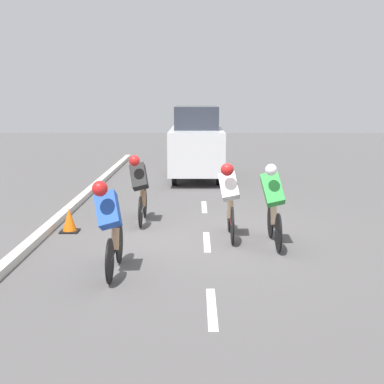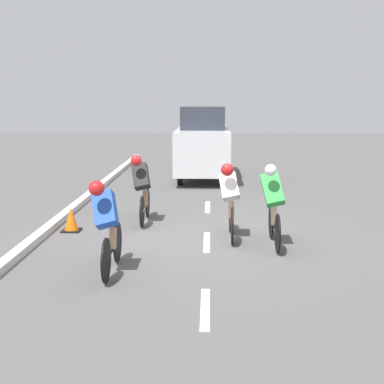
% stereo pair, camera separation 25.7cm
% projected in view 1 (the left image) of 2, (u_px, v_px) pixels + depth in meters
% --- Properties ---
extents(ground_plane, '(60.00, 60.00, 0.00)m').
position_uv_depth(ground_plane, '(206.00, 237.00, 10.34)').
color(ground_plane, '#565454').
extents(lane_stripe_near, '(0.12, 1.40, 0.01)m').
position_uv_depth(lane_stripe_near, '(212.00, 308.00, 6.88)').
color(lane_stripe_near, white).
rests_on(lane_stripe_near, ground).
extents(lane_stripe_mid, '(0.12, 1.40, 0.01)m').
position_uv_depth(lane_stripe_mid, '(207.00, 242.00, 10.03)').
color(lane_stripe_mid, white).
rests_on(lane_stripe_mid, ground).
extents(lane_stripe_far, '(0.12, 1.40, 0.01)m').
position_uv_depth(lane_stripe_far, '(204.00, 207.00, 13.18)').
color(lane_stripe_far, white).
rests_on(lane_stripe_far, ground).
extents(curb, '(0.20, 27.73, 0.14)m').
position_uv_depth(curb, '(37.00, 238.00, 10.04)').
color(curb, beige).
rests_on(curb, ground).
extents(cyclist_black, '(0.44, 1.64, 1.50)m').
position_uv_depth(cyclist_black, '(140.00, 187.00, 11.38)').
color(cyclist_black, black).
rests_on(cyclist_black, ground).
extents(cyclist_blue, '(0.46, 1.66, 1.49)m').
position_uv_depth(cyclist_blue, '(110.00, 224.00, 8.08)').
color(cyclist_blue, black).
rests_on(cyclist_blue, ground).
extents(cyclist_white, '(0.42, 1.67, 1.49)m').
position_uv_depth(cyclist_white, '(229.00, 198.00, 10.15)').
color(cyclist_white, black).
rests_on(cyclist_white, ground).
extents(cyclist_green, '(0.44, 1.70, 1.54)m').
position_uv_depth(cyclist_green, '(273.00, 203.00, 9.65)').
color(cyclist_green, black).
rests_on(cyclist_green, ground).
extents(support_car, '(1.70, 4.31, 2.37)m').
position_uv_depth(support_car, '(196.00, 143.00, 17.61)').
color(support_car, black).
rests_on(support_car, ground).
extents(traffic_cone, '(0.36, 0.36, 0.49)m').
position_uv_depth(traffic_cone, '(69.00, 220.00, 10.73)').
color(traffic_cone, black).
rests_on(traffic_cone, ground).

